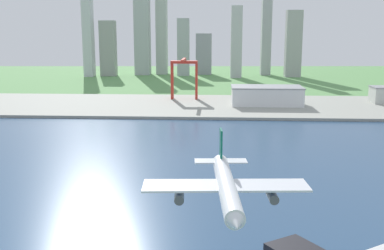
% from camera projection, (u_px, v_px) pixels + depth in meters
% --- Properties ---
extents(ground_plane, '(2400.00, 2400.00, 0.00)m').
position_uv_depth(ground_plane, '(177.00, 157.00, 278.03)').
color(ground_plane, '#5B9351').
extents(water_bay, '(840.00, 360.00, 0.15)m').
position_uv_depth(water_bay, '(166.00, 191.00, 219.29)').
color(water_bay, '#2D4C70').
rests_on(water_bay, ground).
extents(industrial_pier, '(840.00, 140.00, 2.50)m').
position_uv_depth(industrial_pier, '(193.00, 105.00, 463.75)').
color(industrial_pier, '#999B90').
rests_on(industrial_pier, ground).
extents(airplane_landing, '(40.33, 45.59, 13.90)m').
position_uv_depth(airplane_landing, '(226.00, 187.00, 110.01)').
color(airplane_landing, silver).
extents(port_crane_red, '(28.38, 42.76, 43.23)m').
position_uv_depth(port_crane_red, '(184.00, 70.00, 493.12)').
color(port_crane_red, '#B72D23').
rests_on(port_crane_red, industrial_pier).
extents(warehouse_main, '(69.35, 37.48, 18.03)m').
position_uv_depth(warehouse_main, '(267.00, 95.00, 460.25)').
color(warehouse_main, white).
rests_on(warehouse_main, industrial_pier).
extents(distant_skyline, '(353.88, 79.25, 152.90)m').
position_uv_depth(distant_skyline, '(187.00, 39.00, 780.61)').
color(distant_skyline, silver).
rests_on(distant_skyline, ground).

